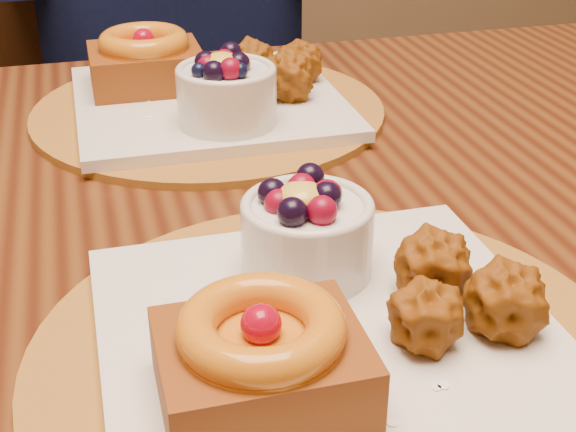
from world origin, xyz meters
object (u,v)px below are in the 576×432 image
(dining_table, at_px, (256,279))
(place_setting_near, at_px, (326,323))
(place_setting_far, at_px, (205,91))
(chair_far, at_px, (85,144))

(dining_table, distance_m, place_setting_near, 0.24)
(place_setting_near, relative_size, place_setting_far, 1.00)
(dining_table, height_order, chair_far, chair_far)
(dining_table, height_order, place_setting_far, place_setting_far)
(place_setting_far, xyz_separation_m, chair_far, (-0.13, 0.58, -0.29))
(dining_table, relative_size, place_setting_near, 4.21)
(place_setting_near, bearing_deg, place_setting_far, 90.10)
(dining_table, distance_m, place_setting_far, 0.24)
(place_setting_near, distance_m, place_setting_far, 0.43)
(chair_far, bearing_deg, dining_table, -73.82)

